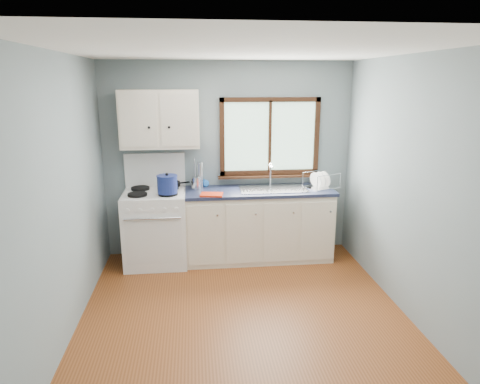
{
  "coord_description": "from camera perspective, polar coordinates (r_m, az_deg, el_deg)",
  "views": [
    {
      "loc": [
        -0.45,
        -3.68,
        2.26
      ],
      "look_at": [
        0.05,
        0.9,
        1.05
      ],
      "focal_mm": 32.0,
      "sensor_mm": 36.0,
      "label": 1
    }
  ],
  "objects": [
    {
      "name": "sink",
      "position": [
        5.45,
        4.39,
        -0.23
      ],
      "size": [
        0.84,
        0.46,
        0.44
      ],
      "color": "silver",
      "rests_on": "countertop"
    },
    {
      "name": "floor",
      "position": [
        4.35,
        0.67,
        -16.76
      ],
      "size": [
        3.2,
        3.6,
        0.02
      ],
      "primitive_type": "cube",
      "color": "brown",
      "rests_on": "ground"
    },
    {
      "name": "gas_range",
      "position": [
        5.47,
        -11.17,
        -4.42
      ],
      "size": [
        0.76,
        0.69,
        1.36
      ],
      "color": "white",
      "rests_on": "floor"
    },
    {
      "name": "dish_rack",
      "position": [
        5.59,
        10.71,
        1.14
      ],
      "size": [
        0.49,
        0.44,
        0.21
      ],
      "rotation": [
        0.0,
        0.0,
        0.43
      ],
      "color": "silver",
      "rests_on": "countertop"
    },
    {
      "name": "ceiling",
      "position": [
        3.72,
        0.79,
        18.57
      ],
      "size": [
        3.2,
        3.6,
        0.02
      ],
      "primitive_type": "cube",
      "color": "white",
      "rests_on": "wall_back"
    },
    {
      "name": "wall_back",
      "position": [
        5.6,
        -1.53,
        4.31
      ],
      "size": [
        3.2,
        0.02,
        2.5
      ],
      "primitive_type": "cube",
      "color": "gray",
      "rests_on": "ground"
    },
    {
      "name": "window",
      "position": [
        5.6,
        3.99,
        6.61
      ],
      "size": [
        1.36,
        0.1,
        1.03
      ],
      "color": "#9EC6A8",
      "rests_on": "wall_back"
    },
    {
      "name": "wall_right",
      "position": [
        4.34,
        22.34,
        0.13
      ],
      "size": [
        0.02,
        3.6,
        2.5
      ],
      "primitive_type": "cube",
      "color": "gray",
      "rests_on": "ground"
    },
    {
      "name": "dish_towel",
      "position": [
        5.13,
        -3.81,
        -0.34
      ],
      "size": [
        0.29,
        0.23,
        0.02
      ],
      "primitive_type": "cube",
      "rotation": [
        0.0,
        0.0,
        -0.16
      ],
      "color": "red",
      "rests_on": "countertop"
    },
    {
      "name": "utensil_crock",
      "position": [
        5.42,
        -5.85,
        1.21
      ],
      "size": [
        0.16,
        0.16,
        0.4
      ],
      "rotation": [
        0.0,
        0.0,
        -0.36
      ],
      "color": "silver",
      "rests_on": "countertop"
    },
    {
      "name": "wall_front",
      "position": [
        2.17,
        6.69,
        -13.05
      ],
      "size": [
        3.2,
        0.02,
        2.5
      ],
      "primitive_type": "cube",
      "color": "gray",
      "rests_on": "ground"
    },
    {
      "name": "thermos",
      "position": [
        5.48,
        -5.33,
        2.28
      ],
      "size": [
        0.1,
        0.1,
        0.33
      ],
      "primitive_type": "cylinder",
      "rotation": [
        0.0,
        0.0,
        0.3
      ],
      "color": "silver",
      "rests_on": "countertop"
    },
    {
      "name": "stockpot",
      "position": [
        5.13,
        -9.68,
        1.07
      ],
      "size": [
        0.31,
        0.31,
        0.24
      ],
      "rotation": [
        0.0,
        0.0,
        -0.32
      ],
      "color": "navy",
      "rests_on": "gas_range"
    },
    {
      "name": "base_cabinets",
      "position": [
        5.55,
        2.47,
        -4.77
      ],
      "size": [
        1.85,
        0.6,
        0.88
      ],
      "color": "#EFE1C6",
      "rests_on": "floor"
    },
    {
      "name": "upper_cabinets",
      "position": [
        5.34,
        -10.65,
        9.52
      ],
      "size": [
        0.95,
        0.35,
        0.7
      ],
      "color": "#EFE1C6",
      "rests_on": "wall_back"
    },
    {
      "name": "wall_left",
      "position": [
        3.99,
        -22.9,
        -1.14
      ],
      "size": [
        0.02,
        3.6,
        2.5
      ],
      "primitive_type": "cube",
      "color": "gray",
      "rests_on": "ground"
    },
    {
      "name": "skillet",
      "position": [
        5.47,
        -9.32,
        1.05
      ],
      "size": [
        0.42,
        0.33,
        0.05
      ],
      "rotation": [
        0.0,
        0.0,
        0.33
      ],
      "color": "black",
      "rests_on": "gas_range"
    },
    {
      "name": "countertop",
      "position": [
        5.41,
        2.53,
        0.13
      ],
      "size": [
        1.89,
        0.64,
        0.04
      ],
      "primitive_type": "cube",
      "color": "#181E34",
      "rests_on": "base_cabinets"
    },
    {
      "name": "soap_bottle",
      "position": [
        5.5,
        -4.51,
        1.84
      ],
      "size": [
        0.12,
        0.12,
        0.24
      ],
      "primitive_type": "imported",
      "rotation": [
        0.0,
        0.0,
        0.4
      ],
      "color": "blue",
      "rests_on": "countertop"
    }
  ]
}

